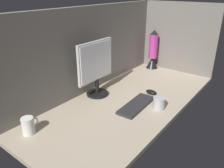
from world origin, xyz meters
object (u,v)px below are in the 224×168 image
Objects in this scene: monitor at (96,67)px; mouse at (151,92)px; mug_ceramic_white at (28,126)px; mug_steel at (159,103)px; lava_lamp at (153,52)px; keyboard at (136,105)px.

monitor is 50.41cm from mouse.
mug_steel is at bearing -32.61° from mug_ceramic_white.
lava_lamp is at bearing 30.84° from mouse.
keyboard is at bearing -174.11° from mouse.
mug_ceramic_white is (-75.69, 48.43, 1.05)cm from mug_steel.
mug_steel is (10.36, -51.12, -19.80)cm from monitor.
keyboard is 4.19× the size of mug_steel.
keyboard is at bearing -158.84° from lava_lamp.
keyboard is at bearing 117.97° from mug_steel.
mug_steel is 89.86cm from mug_ceramic_white.
keyboard is 3.85× the size of mouse.
mug_steel is (7.62, -14.34, 3.34)cm from keyboard.
monitor is 4.62× the size of mouse.
monitor is 43.53cm from keyboard.
keyboard is 76.26cm from mug_ceramic_white.
mug_ceramic_white is (-93.26, 32.77, 3.69)cm from mouse.
lava_lamp is at bearing 18.17° from keyboard.
monitor reaches higher than mouse.
lava_lamp is (86.86, -4.21, -6.94)cm from monitor.
mug_steel is 0.80× the size of mug_ceramic_white.
keyboard is at bearing -26.60° from mug_ceramic_white.
mouse is 68.48cm from lava_lamp.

